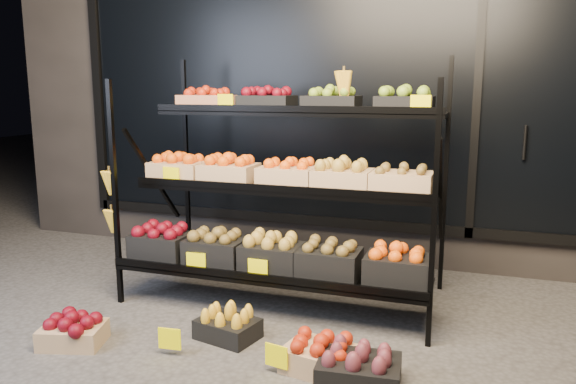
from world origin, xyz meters
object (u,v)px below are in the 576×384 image
(display_rack, at_px, (281,187))
(floor_crate_midright, at_px, (321,355))
(floor_crate_left, at_px, (73,331))
(floor_crate_midleft, at_px, (228,325))

(display_rack, xyz_separation_m, floor_crate_midright, (0.53, -0.89, -0.70))
(display_rack, height_order, floor_crate_left, display_rack)
(floor_crate_midleft, height_order, floor_crate_midright, floor_crate_midright)
(floor_crate_left, distance_m, floor_crate_midleft, 0.88)
(floor_crate_left, bearing_deg, display_rack, 34.24)
(floor_crate_midleft, relative_size, floor_crate_midright, 0.93)
(display_rack, bearing_deg, floor_crate_midleft, -97.08)
(floor_crate_midleft, bearing_deg, floor_crate_left, -142.31)
(floor_crate_midleft, bearing_deg, floor_crate_midright, -4.02)
(display_rack, distance_m, floor_crate_left, 1.55)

